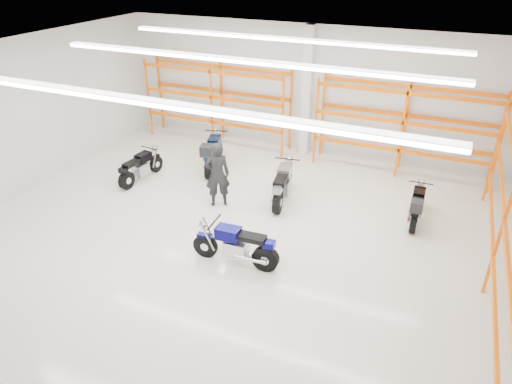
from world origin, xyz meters
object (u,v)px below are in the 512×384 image
at_px(motorcycle_back_a, 139,168).
at_px(motorcycle_back_b, 213,154).
at_px(structural_column, 307,92).
at_px(standing_man, 217,175).
at_px(motorcycle_back_d, 416,207).
at_px(motorcycle_back_c, 283,185).
at_px(motorcycle_main, 239,247).

height_order(motorcycle_back_a, motorcycle_back_b, motorcycle_back_b).
bearing_deg(structural_column, standing_man, -102.81).
distance_m(motorcycle_back_d, structural_column, 5.81).
relative_size(motorcycle_back_c, structural_column, 0.50).
bearing_deg(motorcycle_main, motorcycle_back_a, 150.95).
xyz_separation_m(motorcycle_back_a, motorcycle_back_c, (4.68, 0.62, 0.07)).
height_order(motorcycle_back_a, motorcycle_back_c, motorcycle_back_c).
height_order(motorcycle_main, motorcycle_back_a, motorcycle_main).
bearing_deg(motorcycle_back_d, motorcycle_back_c, -175.15).
relative_size(motorcycle_back_c, standing_man, 1.16).
bearing_deg(structural_column, motorcycle_main, -84.21).
relative_size(motorcycle_back_b, motorcycle_back_d, 1.19).
distance_m(motorcycle_back_c, standing_man, 1.95).
height_order(motorcycle_main, motorcycle_back_c, motorcycle_back_c).
relative_size(motorcycle_back_b, standing_man, 1.22).
xyz_separation_m(motorcycle_main, structural_column, (-0.72, 7.06, 1.75)).
distance_m(motorcycle_back_c, motorcycle_back_d, 3.77).
relative_size(motorcycle_back_a, standing_man, 1.02).
bearing_deg(motorcycle_back_c, motorcycle_back_d, 4.85).
height_order(motorcycle_back_b, structural_column, structural_column).
bearing_deg(motorcycle_back_c, motorcycle_main, -87.44).
bearing_deg(motorcycle_back_b, structural_column, 49.32).
distance_m(motorcycle_main, standing_man, 2.99).
distance_m(motorcycle_back_b, motorcycle_back_c, 3.09).
xyz_separation_m(motorcycle_main, motorcycle_back_c, (-0.15, 3.30, 0.02)).
bearing_deg(standing_man, structural_column, -136.39).
xyz_separation_m(motorcycle_back_a, motorcycle_back_d, (8.44, 0.94, 0.04)).
bearing_deg(motorcycle_back_a, standing_man, -6.26).
bearing_deg(motorcycle_back_d, structural_column, 141.45).
relative_size(motorcycle_back_a, motorcycle_back_d, 0.99).
bearing_deg(motorcycle_back_b, motorcycle_main, -54.91).
relative_size(motorcycle_main, motorcycle_back_d, 1.08).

